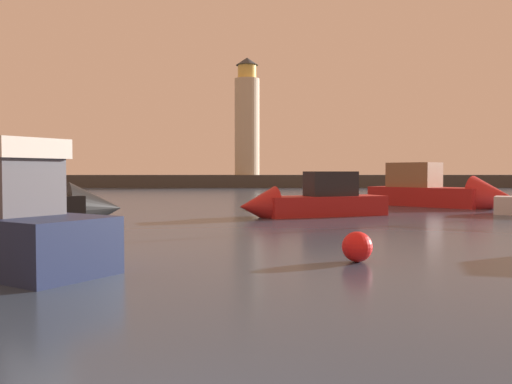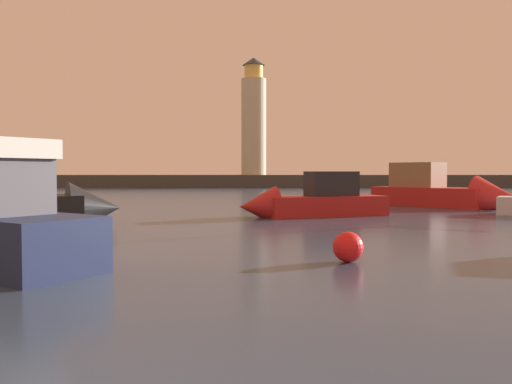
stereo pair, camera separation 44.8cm
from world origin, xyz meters
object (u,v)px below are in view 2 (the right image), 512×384
(motorboat_3, at_px, (307,202))
(motorboat_0, at_px, (21,205))
(mooring_buoy, at_px, (348,247))
(motorboat_2, at_px, (448,193))
(lighthouse, at_px, (254,120))

(motorboat_3, bearing_deg, motorboat_0, -154.16)
(mooring_buoy, bearing_deg, motorboat_2, 63.78)
(motorboat_0, relative_size, motorboat_3, 1.04)
(motorboat_3, height_order, mooring_buoy, motorboat_3)
(lighthouse, height_order, motorboat_0, lighthouse)
(motorboat_2, bearing_deg, motorboat_0, -149.37)
(lighthouse, height_order, mooring_buoy, lighthouse)
(motorboat_2, distance_m, motorboat_3, 11.15)
(motorboat_3, distance_m, mooring_buoy, 12.71)
(lighthouse, bearing_deg, motorboat_0, -99.60)
(motorboat_2, xyz_separation_m, mooring_buoy, (-9.47, -19.24, -0.50))
(mooring_buoy, bearing_deg, motorboat_0, 145.11)
(motorboat_2, bearing_deg, motorboat_3, -144.10)
(motorboat_0, bearing_deg, mooring_buoy, -34.89)
(lighthouse, relative_size, motorboat_3, 2.14)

